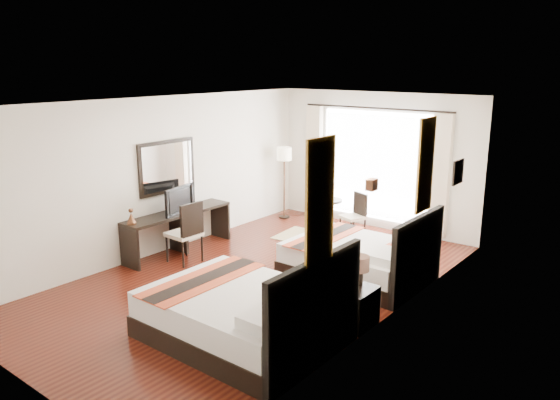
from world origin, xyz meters
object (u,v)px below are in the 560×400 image
Objects in this scene: window_chair at (353,224)px; nightstand at (356,307)px; bed_far at (361,259)px; side_table at (329,214)px; table_lamp at (359,266)px; television at (176,199)px; fruit_bowl at (329,198)px; console_desk at (179,232)px; desk_chair at (185,244)px; vase at (352,288)px; floor_lamp at (284,159)px; bed_near at (246,314)px.

nightstand is at bearing 51.95° from window_chair.
bed_far is 2.69m from side_table.
table_lamp is (-0.04, 0.12, 0.53)m from nightstand.
window_chair is (0.69, -0.16, -0.05)m from side_table.
television is 4.39× the size of fruit_bowl.
desk_chair is (0.50, -0.29, -0.05)m from console_desk.
fruit_bowl is (-2.65, 3.49, 0.09)m from vase.
bed_far reaches higher than vase.
fruit_bowl is at bearing -4.10° from floor_lamp.
bed_far is 2.42× the size of window_chair.
desk_chair reaches higher than table_lamp.
table_lamp is 0.50× the size of television.
console_desk is 0.62m from television.
vase is 3.89m from window_chair.
console_desk is at bearing -115.34° from fruit_bowl.
television is 1.34× the size of side_table.
television is at bearing -26.27° from desk_chair.
bed_near is 4.30× the size of nightstand.
window_chair is at bearing -49.15° from television.
side_table is at bearing 127.19° from vase.
fruit_bowl is at bearing -37.69° from television.
desk_chair is 1.72× the size of side_table.
side_table is at bearing -3.80° from floor_lamp.
fruit_bowl is at bearing 111.29° from bed_near.
floor_lamp reaches higher than desk_chair.
desk_chair is 0.69× the size of floor_lamp.
fruit_bowl is at bearing 128.72° from table_lamp.
nightstand is at bearing -51.87° from side_table.
television is (-4.00, 0.47, 0.74)m from nightstand.
nightstand is 0.64× the size of television.
floor_lamp is 2.52× the size of side_table.
console_desk is at bearing -92.27° from floor_lamp.
bed_far reaches higher than table_lamp.
bed_far is at bearing -45.71° from fruit_bowl.
fruit_bowl is (-2.66, 3.39, 0.39)m from nightstand.
bed_far is 1.35× the size of floor_lamp.
bed_near is 1.46× the size of floor_lamp.
nightstand is 2.80× the size of fruit_bowl.
bed_far is 2.52× the size of television.
floor_lamp is at bearing -76.69° from window_chair.
fruit_bowl is (-2.62, 3.27, -0.13)m from table_lamp.
desk_chair is 3.39m from window_chair.
floor_lamp reaches higher than console_desk.
bed_far is at bearing 118.17° from nightstand.
floor_lamp is at bearing 147.24° from bed_far.
window_chair is at bearing -114.97° from desk_chair.
window_chair is (-1.10, 4.41, -0.07)m from bed_near.
console_desk is 2.50× the size of window_chair.
desk_chair reaches higher than fruit_bowl.
nightstand is 4.05m from console_desk.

